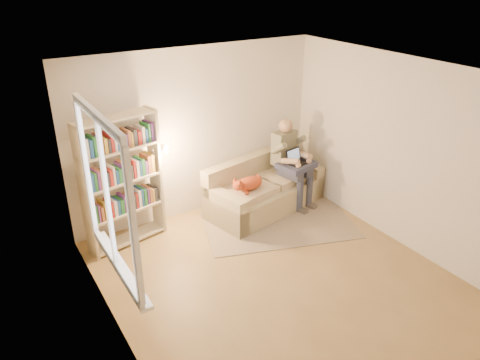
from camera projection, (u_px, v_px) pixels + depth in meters
floor at (280, 281)px, 5.91m from camera, size 4.50×4.50×0.00m
ceiling at (290, 76)px, 4.81m from camera, size 4.00×4.50×0.02m
wall_left at (114, 238)px, 4.41m from camera, size 0.02×4.50×2.60m
wall_right at (404, 155)px, 6.30m from camera, size 0.02×4.50×2.60m
wall_back at (196, 133)px, 7.10m from camera, size 4.00×0.02×2.60m
wall_front at (457, 299)px, 3.62m from camera, size 4.00×0.02×2.60m
window at (112, 221)px, 4.56m from camera, size 0.12×1.52×1.69m
sofa at (263, 191)px, 7.55m from camera, size 2.08×1.26×0.82m
person at (290, 158)px, 7.53m from camera, size 0.51×0.69×1.42m
cat at (248, 184)px, 7.04m from camera, size 0.66×0.33×0.25m
blanket at (296, 165)px, 7.47m from camera, size 0.63×0.56×0.09m
laptop at (296, 159)px, 7.43m from camera, size 0.35×0.30×0.27m
bookshelf at (122, 176)px, 6.31m from camera, size 1.29×0.51×1.89m
rug at (279, 224)px, 7.17m from camera, size 2.55×1.97×0.01m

